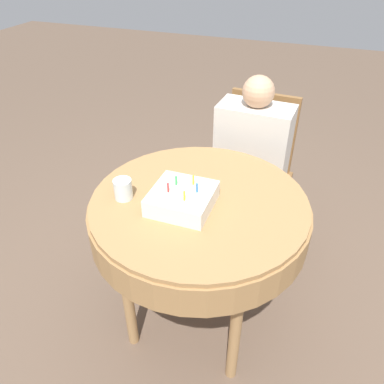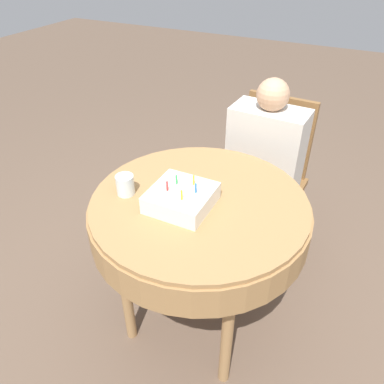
# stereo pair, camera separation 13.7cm
# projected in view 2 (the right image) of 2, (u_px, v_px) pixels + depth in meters

# --- Properties ---
(ground_plane) EXTENTS (12.00, 12.00, 0.00)m
(ground_plane) POSITION_uv_depth(u_px,v_px,m) (198.00, 315.00, 2.02)
(ground_plane) COLOR brown
(dining_table) EXTENTS (0.94, 0.94, 0.78)m
(dining_table) POSITION_uv_depth(u_px,v_px,m) (199.00, 218.00, 1.62)
(dining_table) COLOR #9E7547
(dining_table) RESTS_ON ground_plane
(chair) EXTENTS (0.48, 0.48, 0.92)m
(chair) POSITION_uv_depth(u_px,v_px,m) (267.00, 172.00, 2.29)
(chair) COLOR brown
(chair) RESTS_ON ground_plane
(person) EXTENTS (0.42, 0.33, 1.09)m
(person) POSITION_uv_depth(u_px,v_px,m) (264.00, 156.00, 2.12)
(person) COLOR tan
(person) RESTS_ON ground_plane
(birthday_cake) EXTENTS (0.24, 0.24, 0.12)m
(birthday_cake) POSITION_uv_depth(u_px,v_px,m) (181.00, 198.00, 1.52)
(birthday_cake) COLOR white
(birthday_cake) RESTS_ON dining_table
(drinking_glass) EXTENTS (0.08, 0.08, 0.09)m
(drinking_glass) POSITION_uv_depth(u_px,v_px,m) (125.00, 185.00, 1.58)
(drinking_glass) COLOR silver
(drinking_glass) RESTS_ON dining_table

